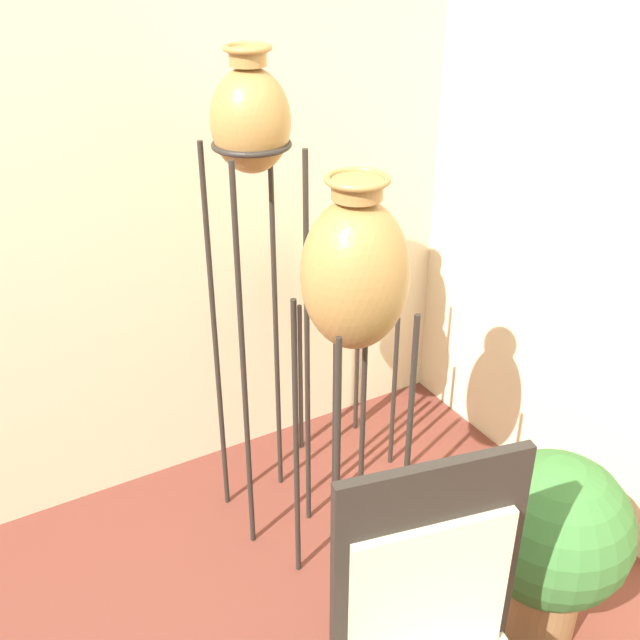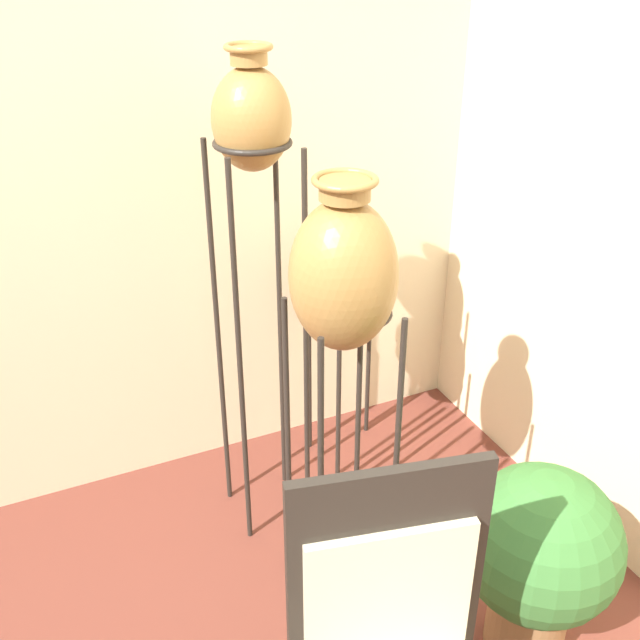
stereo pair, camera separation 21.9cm
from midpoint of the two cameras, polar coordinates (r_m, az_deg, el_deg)
wall_back at (r=2.88m, az=-17.12°, el=9.90°), size 7.42×0.06×2.70m
vase_stand_tall at (r=2.50m, az=-2.62°, el=13.40°), size 0.28×0.28×1.86m
vase_stand_medium at (r=2.23m, az=4.61°, el=2.94°), size 0.33×0.33×1.57m
vase_stand_short at (r=3.08m, az=4.84°, el=1.86°), size 0.32×0.32×1.12m
potted_plant at (r=2.62m, az=18.74°, el=-16.56°), size 0.52×0.52×0.72m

